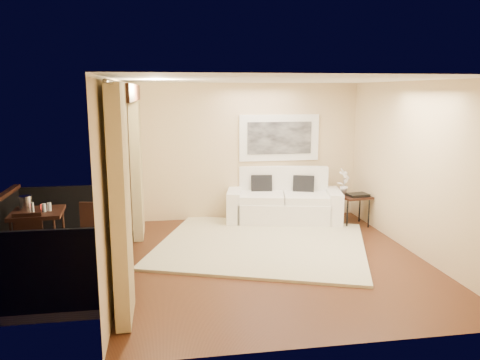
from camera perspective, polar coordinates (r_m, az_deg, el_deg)
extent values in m
plane|color=#4F2917|center=(7.29, 4.29, -9.65)|extent=(5.00, 5.00, 0.00)
plane|color=white|center=(6.83, 4.61, 12.08)|extent=(5.00, 5.00, 0.00)
plane|color=beige|center=(9.35, 0.85, 3.48)|extent=(4.50, 0.00, 4.50)
plane|color=beige|center=(4.60, 11.77, -4.48)|extent=(4.50, 0.00, 4.50)
plane|color=beige|center=(7.77, 20.80, 1.26)|extent=(0.00, 5.00, 5.00)
plane|color=beige|center=(8.59, -13.33, 2.53)|extent=(0.00, 2.70, 2.70)
plane|color=beige|center=(4.97, -16.26, -3.53)|extent=(0.00, 2.70, 2.70)
plane|color=beige|center=(6.67, -14.89, 10.51)|extent=(0.00, 2.40, 2.40)
cube|color=black|center=(6.66, -13.83, 10.30)|extent=(0.28, 2.40, 0.22)
cube|color=#605B56|center=(7.29, -21.06, -10.87)|extent=(1.80, 2.60, 0.12)
cube|color=black|center=(8.31, -19.56, -4.07)|extent=(1.80, 0.06, 1.00)
cube|color=black|center=(5.94, -23.91, -10.28)|extent=(1.80, 0.06, 1.00)
cube|color=tan|center=(8.29, -12.49, 2.06)|extent=(0.16, 0.75, 2.62)
cube|color=tan|center=(5.25, -14.34, -3.01)|extent=(0.16, 0.75, 2.62)
cylinder|color=#4C473F|center=(6.65, -13.70, 11.25)|extent=(0.04, 4.80, 0.04)
cube|color=white|center=(9.43, 4.80, 5.15)|extent=(1.62, 0.05, 0.92)
cube|color=black|center=(9.39, 4.85, 5.13)|extent=(1.30, 0.02, 0.64)
cube|color=beige|center=(7.88, 2.64, -7.86)|extent=(4.14, 3.88, 0.04)
cube|color=white|center=(9.24, 5.34, -3.81)|extent=(1.92, 1.28, 0.44)
cube|color=white|center=(9.51, 5.29, -0.89)|extent=(1.78, 0.59, 0.85)
cube|color=white|center=(9.23, -0.68, -3.12)|extent=(0.44, 0.97, 0.65)
cube|color=white|center=(9.31, 11.31, -3.21)|extent=(0.44, 0.97, 0.65)
cube|color=white|center=(9.14, 2.70, -2.07)|extent=(0.99, 0.99, 0.15)
cube|color=white|center=(9.17, 8.04, -2.11)|extent=(0.99, 0.99, 0.15)
cube|color=black|center=(9.33, 2.65, -0.68)|extent=(0.44, 0.24, 0.43)
cube|color=black|center=(9.37, 7.75, -0.73)|extent=(0.46, 0.32, 0.43)
cube|color=black|center=(9.19, 13.76, -1.96)|extent=(0.61, 0.61, 0.04)
cylinder|color=black|center=(8.99, 12.95, -4.12)|extent=(0.03, 0.03, 0.54)
cylinder|color=black|center=(9.16, 15.43, -3.96)|extent=(0.03, 0.03, 0.54)
cylinder|color=black|center=(9.37, 11.98, -3.47)|extent=(0.03, 0.03, 0.54)
cylinder|color=black|center=(9.53, 14.37, -3.33)|extent=(0.03, 0.03, 0.54)
cube|color=black|center=(9.14, 14.16, -1.77)|extent=(0.42, 0.33, 0.05)
imported|color=white|center=(9.24, 12.56, -0.15)|extent=(0.32, 0.30, 0.50)
cube|color=black|center=(7.39, -23.49, -3.70)|extent=(0.76, 0.76, 0.06)
cylinder|color=black|center=(7.31, -25.99, -7.48)|extent=(0.04, 0.04, 0.77)
cylinder|color=black|center=(7.16, -21.55, -7.49)|extent=(0.04, 0.04, 0.77)
cylinder|color=black|center=(7.84, -24.80, -6.19)|extent=(0.04, 0.04, 0.77)
cylinder|color=black|center=(7.70, -20.66, -6.17)|extent=(0.04, 0.04, 0.77)
cube|color=black|center=(7.73, -17.03, -5.72)|extent=(0.44, 0.44, 0.05)
cube|color=black|center=(7.51, -17.52, -4.44)|extent=(0.38, 0.11, 0.50)
cylinder|color=black|center=(7.89, -15.54, -6.93)|extent=(0.03, 0.03, 0.39)
cylinder|color=black|center=(7.98, -17.68, -6.84)|extent=(0.03, 0.03, 0.39)
cylinder|color=black|center=(7.61, -16.18, -7.62)|extent=(0.03, 0.03, 0.39)
cylinder|color=black|center=(7.70, -18.39, -7.53)|extent=(0.03, 0.03, 0.39)
cube|color=black|center=(7.06, -24.53, -7.80)|extent=(0.41, 0.41, 0.05)
cube|color=black|center=(7.15, -24.40, -5.63)|extent=(0.39, 0.07, 0.50)
cylinder|color=black|center=(7.02, -25.91, -9.87)|extent=(0.03, 0.03, 0.39)
cylinder|color=black|center=(6.95, -23.38, -9.86)|extent=(0.03, 0.03, 0.39)
cylinder|color=black|center=(7.30, -25.36, -9.03)|extent=(0.03, 0.03, 0.39)
cylinder|color=black|center=(7.24, -22.94, -9.01)|extent=(0.03, 0.03, 0.39)
cylinder|color=silver|center=(7.54, -24.67, -2.52)|extent=(0.18, 0.18, 0.20)
cylinder|color=red|center=(7.46, -22.94, -3.02)|extent=(0.06, 0.06, 0.07)
cylinder|color=silver|center=(7.16, -23.94, -3.21)|extent=(0.04, 0.04, 0.18)
cylinder|color=silver|center=(7.28, -22.79, -3.14)|extent=(0.06, 0.06, 0.12)
cylinder|color=silver|center=(7.32, -22.24, -3.03)|extent=(0.06, 0.06, 0.12)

